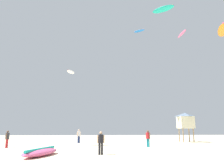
% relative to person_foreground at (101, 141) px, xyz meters
% --- Properties ---
extents(person_foreground, '(0.54, 0.37, 1.65)m').
position_rel_person_foreground_xyz_m(person_foreground, '(0.00, 0.00, 0.00)').
color(person_foreground, black).
rests_on(person_foreground, ground).
extents(person_midground, '(0.38, 0.55, 1.67)m').
position_rel_person_foreground_xyz_m(person_midground, '(-8.97, 6.83, 0.01)').
color(person_midground, '#B21E23').
rests_on(person_midground, ground).
extents(person_left, '(0.49, 0.42, 1.79)m').
position_rel_person_foreground_xyz_m(person_left, '(-2.41, 14.41, 0.08)').
color(person_left, navy).
rests_on(person_left, ground).
extents(person_right, '(0.38, 0.47, 1.70)m').
position_rel_person_foreground_xyz_m(person_right, '(5.11, 6.74, 0.03)').
color(person_right, teal).
rests_on(person_right, ground).
extents(kite_grounded_near, '(2.35, 4.67, 0.55)m').
position_rel_person_foreground_xyz_m(kite_grounded_near, '(-4.13, -0.38, -0.70)').
color(kite_grounded_near, '#E5598C').
rests_on(kite_grounded_near, ground).
extents(lifeguard_tower, '(2.30, 2.30, 4.15)m').
position_rel_person_foreground_xyz_m(lifeguard_tower, '(12.80, 15.45, 2.09)').
color(lifeguard_tower, '#8C704C').
rests_on(lifeguard_tower, ground).
extents(kite_aloft_1, '(0.77, 2.45, 0.58)m').
position_rel_person_foreground_xyz_m(kite_aloft_1, '(10.27, 8.76, 12.48)').
color(kite_aloft_1, '#E5598C').
extents(kite_aloft_3, '(2.77, 2.44, 0.40)m').
position_rel_person_foreground_xyz_m(kite_aloft_3, '(10.37, 34.38, 24.37)').
color(kite_aloft_3, blue).
extents(kite_aloft_4, '(3.23, 4.48, 0.66)m').
position_rel_person_foreground_xyz_m(kite_aloft_4, '(16.56, 10.23, 13.84)').
color(kite_aloft_4, orange).
extents(kite_aloft_5, '(1.99, 3.05, 0.76)m').
position_rel_person_foreground_xyz_m(kite_aloft_5, '(-5.51, 32.01, 13.13)').
color(kite_aloft_5, white).
extents(kite_aloft_6, '(3.51, 3.19, 0.84)m').
position_rel_person_foreground_xyz_m(kite_aloft_6, '(10.50, 16.13, 19.97)').
color(kite_aloft_6, '#19B29E').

